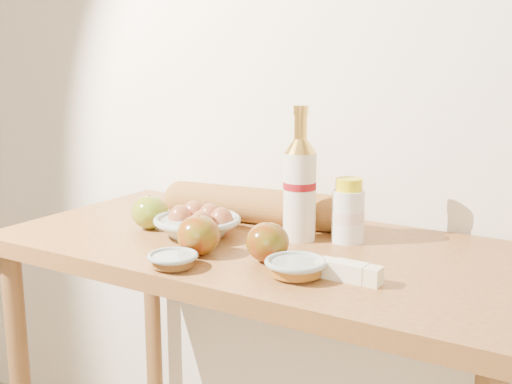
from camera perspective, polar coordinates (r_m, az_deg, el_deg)
back_wall at (r=1.67m, az=6.56°, el=11.65°), size 3.50×0.02×2.60m
table at (r=1.48m, az=0.61°, el=-9.05°), size 1.20×0.60×0.90m
bourbon_bottle at (r=1.43m, az=3.91°, el=0.51°), size 0.08×0.08×0.30m
cream_bottle at (r=1.44m, az=8.19°, el=-1.82°), size 0.09×0.09×0.14m
egg_bowl at (r=1.49m, az=-5.11°, el=-2.81°), size 0.24×0.24×0.07m
baguette at (r=1.59m, az=0.22°, el=-1.24°), size 0.54×0.15×0.09m
apple_yellowgreen at (r=1.56m, az=-9.40°, el=-1.78°), size 0.11×0.11×0.08m
apple_redgreen_front at (r=1.35m, az=-5.11°, el=-3.84°), size 0.09×0.09×0.08m
apple_redgreen_right at (r=1.30m, az=1.02°, el=-4.48°), size 0.10×0.10×0.08m
sugar_bowl at (r=1.28m, az=-7.40°, el=-6.03°), size 0.13×0.13×0.03m
syrup_bowl at (r=1.22m, az=3.57°, el=-6.70°), size 0.15×0.15×0.03m
butter_stick at (r=1.21m, az=8.31°, el=-7.03°), size 0.12×0.04×0.04m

